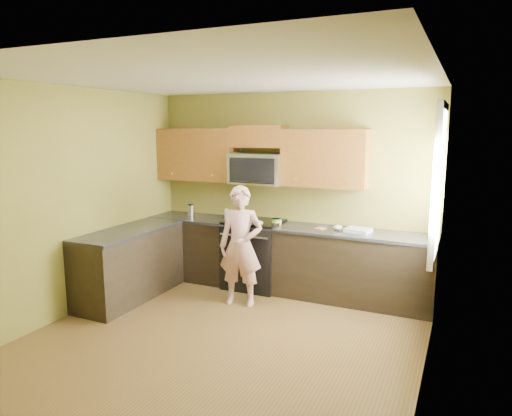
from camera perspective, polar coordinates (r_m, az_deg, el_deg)
The scene contains 25 objects.
floor at distance 5.15m, azimuth -4.13°, elevation -15.75°, with size 4.00×4.00×0.00m, color brown.
ceiling at distance 4.67m, azimuth -4.56°, elevation 15.66°, with size 4.00×4.00×0.00m, color white.
wall_back at distance 6.53m, azimuth 4.15°, elevation 2.13°, with size 4.00×4.00×0.00m, color olive.
wall_front at distance 3.18m, azimuth -22.10°, elevation -6.89°, with size 4.00×4.00×0.00m, color olive.
wall_left at distance 5.95m, azimuth -21.48°, elevation 0.70°, with size 4.00×4.00×0.00m, color olive.
wall_right at distance 4.17m, azimuth 20.56°, elevation -2.91°, with size 4.00×4.00×0.00m, color olive.
cabinet_back_run at distance 6.44m, azimuth 3.11°, elevation -6.24°, with size 4.00×0.60×0.88m, color black.
cabinet_left_run at distance 6.37m, azimuth -15.17°, elevation -6.77°, with size 0.60×1.60×0.88m, color black.
countertop_back at distance 6.32m, azimuth 3.12°, elevation -2.26°, with size 4.00×0.62×0.04m, color black.
countertop_left at distance 6.25m, azimuth -15.29°, elevation -2.74°, with size 0.62×1.60×0.04m, color black.
stove at distance 6.56m, azimuth -0.23°, elevation -5.61°, with size 0.76×0.65×0.95m, color black, non-canonical shape.
microwave at distance 6.48m, azimuth 0.23°, elevation 2.99°, with size 0.76×0.40×0.42m, color silver, non-canonical shape.
upper_cab_left at distance 6.98m, azimuth -7.10°, elevation 3.40°, with size 1.22×0.33×0.75m, color brown, non-canonical shape.
upper_cab_right at distance 6.19m, azimuth 8.32°, elevation 2.56°, with size 1.12×0.33×0.75m, color brown, non-canonical shape.
upper_cab_over_mw at distance 6.47m, azimuth 0.36°, elevation 8.75°, with size 0.76×0.33×0.30m, color brown.
window at distance 5.31m, azimuth 21.50°, elevation 2.95°, with size 0.06×1.06×1.66m, color white, non-canonical shape.
woman at distance 5.86m, azimuth -1.87°, elevation -4.65°, with size 0.55×0.36×1.52m, color #CB6C65.
frying_pan at distance 6.28m, azimuth -1.30°, elevation -1.85°, with size 0.26×0.45×0.06m, color black, non-canonical shape.
butter_tub at distance 6.36m, azimuth 2.52°, elevation -2.00°, with size 0.14×0.14×0.10m, color #D0D638, non-canonical shape.
toast_slice at distance 6.12m, azimuth 7.86°, elevation -2.49°, with size 0.11×0.11×0.01m, color #B27F47.
napkin_a at distance 6.29m, azimuth 0.37°, elevation -1.84°, with size 0.11×0.12×0.06m, color silver.
napkin_b at distance 6.09m, azimuth 9.96°, elevation -2.36°, with size 0.12×0.13×0.07m, color silver.
dish_towel at distance 6.01m, azimuth 12.38°, elevation -2.68°, with size 0.30×0.24×0.05m, color silver.
travel_mug at distance 7.06m, azimuth -7.96°, elevation -0.90°, with size 0.08×0.08×0.17m, color silver, non-canonical shape.
glass_b at distance 6.88m, azimuth -3.65°, elevation -0.59°, with size 0.07×0.07×0.12m, color silver.
Camera 1 is at (2.25, -4.07, 2.23)m, focal length 32.72 mm.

